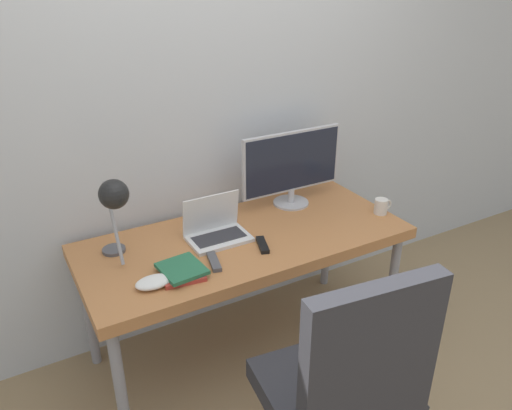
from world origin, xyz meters
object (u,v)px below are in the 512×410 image
monitor (292,165)px  mug (381,206)px  game_controller (154,282)px  desk_lamp (114,200)px  office_chair (347,383)px  laptop (216,230)px  book_stack (182,272)px

monitor → mug: monitor is taller
mug → game_controller: mug is taller
monitor → desk_lamp: (-1.03, -0.18, 0.10)m
office_chair → mug: (0.87, 0.80, 0.16)m
laptop → mug: (0.91, -0.19, -0.00)m
desk_lamp → office_chair: bearing=-61.6°
laptop → office_chair: bearing=-87.6°
mug → laptop: bearing=168.0°
laptop → desk_lamp: desk_lamp is taller
book_stack → game_controller: game_controller is taller
laptop → office_chair: size_ratio=0.28×
book_stack → mug: size_ratio=1.91×
monitor → book_stack: size_ratio=2.88×
monitor → desk_lamp: 1.05m
monitor → mug: 0.54m
book_stack → desk_lamp: bearing=135.0°
laptop → book_stack: size_ratio=1.41×
office_chair → game_controller: 0.89m
laptop → desk_lamp: bearing=-177.0°
desk_lamp → game_controller: bearing=-72.1°
mug → desk_lamp: bearing=173.1°
monitor → desk_lamp: same height
laptop → office_chair: office_chair is taller
laptop → monitor: (0.54, 0.16, 0.19)m
monitor → desk_lamp: bearing=-169.9°
monitor → office_chair: size_ratio=0.56×
monitor → office_chair: monitor is taller
monitor → desk_lamp: size_ratio=1.43×
laptop → monitor: size_ratio=0.49×
game_controller → laptop: bearing=31.0°
game_controller → book_stack: bearing=6.2°
laptop → mug: size_ratio=2.70×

